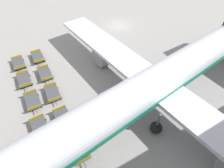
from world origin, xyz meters
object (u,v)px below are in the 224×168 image
(baggage_dolly_row_near_col_d, at_px, (40,128))
(baggage_dolly_row_mid_a_col_e, at_px, (78,149))
(baggage_dolly_row_near_col_c, at_px, (33,101))
(baggage_dolly_row_mid_a_col_b, at_px, (45,74))
(baggage_dolly_row_mid_a_col_a, at_px, (38,57))
(baggage_dolly_row_near_col_b, at_px, (24,80))
(baggage_dolly_row_near_col_a, at_px, (19,63))
(airplane, at_px, (165,78))
(baggage_dolly_row_near_col_e, at_px, (52,163))
(baggage_dolly_row_mid_a_col_d, at_px, (63,119))
(baggage_dolly_row_mid_a_col_c, at_px, (53,93))

(baggage_dolly_row_near_col_d, relative_size, baggage_dolly_row_mid_a_col_e, 1.00)
(baggage_dolly_row_near_col_c, height_order, baggage_dolly_row_mid_a_col_e, same)
(baggage_dolly_row_mid_a_col_b, bearing_deg, baggage_dolly_row_mid_a_col_a, -179.37)
(baggage_dolly_row_near_col_b, height_order, baggage_dolly_row_near_col_d, same)
(baggage_dolly_row_mid_a_col_a, bearing_deg, baggage_dolly_row_near_col_d, -11.19)
(baggage_dolly_row_near_col_a, height_order, baggage_dolly_row_near_col_c, same)
(airplane, relative_size, baggage_dolly_row_mid_a_col_b, 13.20)
(baggage_dolly_row_near_col_c, xyz_separation_m, baggage_dolly_row_near_col_e, (7.91, 0.08, 0.00))
(baggage_dolly_row_near_col_a, height_order, baggage_dolly_row_mid_a_col_d, same)
(baggage_dolly_row_mid_a_col_a, relative_size, baggage_dolly_row_mid_a_col_e, 1.00)
(baggage_dolly_row_near_col_c, distance_m, baggage_dolly_row_near_col_d, 3.97)
(baggage_dolly_row_near_col_a, relative_size, baggage_dolly_row_near_col_b, 1.01)
(baggage_dolly_row_near_col_a, bearing_deg, baggage_dolly_row_mid_a_col_d, 12.78)
(baggage_dolly_row_near_col_b, relative_size, baggage_dolly_row_mid_a_col_d, 1.00)
(baggage_dolly_row_near_col_e, bearing_deg, baggage_dolly_row_near_col_a, -178.35)
(airplane, height_order, baggage_dolly_row_near_col_d, airplane)
(baggage_dolly_row_near_col_b, bearing_deg, baggage_dolly_row_mid_a_col_b, 87.22)
(airplane, relative_size, baggage_dolly_row_near_col_b, 13.20)
(baggage_dolly_row_near_col_e, bearing_deg, airplane, 96.19)
(baggage_dolly_row_mid_a_col_b, bearing_deg, baggage_dolly_row_near_col_e, -11.01)
(baggage_dolly_row_mid_a_col_b, bearing_deg, baggage_dolly_row_mid_a_col_d, -0.36)
(baggage_dolly_row_near_col_d, bearing_deg, baggage_dolly_row_near_col_e, 1.90)
(baggage_dolly_row_near_col_c, height_order, baggage_dolly_row_mid_a_col_b, same)
(baggage_dolly_row_mid_a_col_e, bearing_deg, baggage_dolly_row_mid_a_col_a, -179.46)
(airplane, xyz_separation_m, baggage_dolly_row_mid_a_col_a, (-14.59, -10.82, -3.02))
(airplane, height_order, baggage_dolly_row_near_col_b, airplane)
(baggage_dolly_row_mid_a_col_e, bearing_deg, baggage_dolly_row_near_col_e, -88.81)
(baggage_dolly_row_near_col_d, bearing_deg, baggage_dolly_row_mid_a_col_d, 89.18)
(baggage_dolly_row_near_col_b, xyz_separation_m, baggage_dolly_row_near_col_d, (8.03, 0.20, 0.00))
(baggage_dolly_row_mid_a_col_d, bearing_deg, baggage_dolly_row_mid_a_col_b, 179.64)
(baggage_dolly_row_mid_a_col_c, height_order, baggage_dolly_row_mid_a_col_e, same)
(airplane, xyz_separation_m, baggage_dolly_row_near_col_d, (-2.52, -13.21, -3.02))
(baggage_dolly_row_near_col_d, xyz_separation_m, baggage_dolly_row_mid_a_col_d, (0.03, 2.38, 0.00))
(baggage_dolly_row_near_col_a, distance_m, baggage_dolly_row_mid_a_col_a, 2.72)
(baggage_dolly_row_mid_a_col_d, bearing_deg, baggage_dolly_row_near_col_d, -90.82)
(baggage_dolly_row_mid_a_col_c, xyz_separation_m, baggage_dolly_row_mid_a_col_d, (4.07, 0.01, 0.00))
(airplane, bearing_deg, baggage_dolly_row_near_col_b, -128.21)
(baggage_dolly_row_mid_a_col_a, bearing_deg, baggage_dolly_row_mid_a_col_e, 0.54)
(baggage_dolly_row_near_col_d, relative_size, baggage_dolly_row_mid_a_col_d, 1.01)
(baggage_dolly_row_near_col_b, bearing_deg, baggage_dolly_row_mid_a_col_e, 12.95)
(baggage_dolly_row_mid_a_col_c, bearing_deg, baggage_dolly_row_mid_a_col_a, 179.87)
(baggage_dolly_row_near_col_a, height_order, baggage_dolly_row_mid_a_col_e, same)
(baggage_dolly_row_near_col_d, distance_m, baggage_dolly_row_mid_a_col_c, 4.68)
(airplane, height_order, baggage_dolly_row_near_col_c, airplane)
(baggage_dolly_row_near_col_b, xyz_separation_m, baggage_dolly_row_mid_a_col_a, (-4.04, 2.59, 0.00))
(baggage_dolly_row_mid_a_col_c, xyz_separation_m, baggage_dolly_row_mid_a_col_e, (7.92, 0.17, 0.00))
(baggage_dolly_row_near_col_c, height_order, baggage_dolly_row_mid_a_col_a, same)
(baggage_dolly_row_near_col_e, xyz_separation_m, baggage_dolly_row_mid_a_col_e, (-0.05, 2.41, 0.00))
(baggage_dolly_row_near_col_d, height_order, baggage_dolly_row_near_col_e, same)
(baggage_dolly_row_near_col_c, distance_m, baggage_dolly_row_mid_a_col_e, 8.25)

